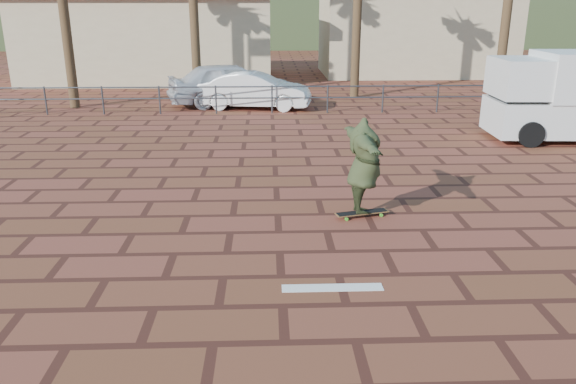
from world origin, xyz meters
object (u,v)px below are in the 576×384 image
Objects in this scene: longboard at (362,213)px; car_white at (255,91)px; skateboarder at (364,166)px; car_silver at (231,83)px.

longboard is 0.25× the size of car_white.
skateboarder is at bearing -159.71° from car_white.
skateboarder is 12.80m from car_silver.
car_silver is (-3.12, 12.41, 0.74)m from longboard.
longboard is 0.47× the size of skateboarder.
car_silver is at bearing 89.38° from longboard.
car_silver is (-3.12, 12.41, -0.16)m from skateboarder.
skateboarder reaches higher than car_silver.
skateboarder reaches higher than longboard.
car_silver is 1.33m from car_white.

